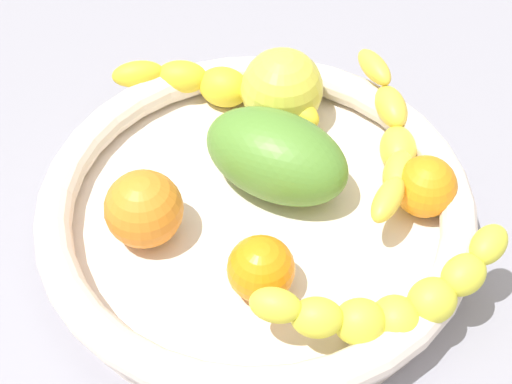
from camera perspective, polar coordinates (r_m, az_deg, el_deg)
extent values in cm
cube|color=gray|center=(68.89, 0.00, -3.77)|extent=(120.00, 120.00, 3.00)
cylinder|color=silver|center=(66.74, 0.00, -2.36)|extent=(34.30, 34.30, 2.44)
torus|color=silver|center=(64.61, 0.00, -0.85)|extent=(36.44, 36.44, 3.05)
ellipsoid|color=yellow|center=(55.17, 1.44, -8.30)|extent=(4.51, 4.48, 2.53)
ellipsoid|color=yellow|center=(55.81, 4.48, -9.16)|extent=(4.64, 4.84, 2.98)
ellipsoid|color=yellow|center=(56.91, 7.45, -9.48)|extent=(4.70, 4.89, 3.44)
ellipsoid|color=yellow|center=(58.42, 10.16, -9.30)|extent=(4.66, 4.61, 3.89)
ellipsoid|color=yellow|center=(58.86, 12.77, -7.77)|extent=(3.58, 3.95, 3.44)
ellipsoid|color=yellow|center=(59.65, 14.97, -5.88)|extent=(3.53, 4.24, 2.98)
ellipsoid|color=yellow|center=(60.73, 16.68, -3.71)|extent=(3.67, 4.45, 2.53)
ellipsoid|color=yellow|center=(70.26, 3.06, 6.01)|extent=(5.28, 3.37, 2.47)
ellipsoid|color=yellow|center=(72.48, 0.50, 7.11)|extent=(5.77, 4.95, 3.14)
ellipsoid|color=yellow|center=(74.23, -2.37, 7.70)|extent=(6.20, 6.06, 3.80)
ellipsoid|color=yellow|center=(74.72, -5.46, 8.39)|extent=(5.40, 5.81, 3.14)
ellipsoid|color=yellow|center=(74.67, -8.64, 8.55)|extent=(4.06, 5.46, 2.47)
ellipsoid|color=yellow|center=(62.31, 9.64, -0.55)|extent=(4.34, 5.36, 2.10)
ellipsoid|color=yellow|center=(66.02, 10.42, 1.30)|extent=(5.36, 5.44, 2.66)
ellipsoid|color=yellow|center=(69.80, 10.37, 3.09)|extent=(5.94, 5.44, 3.23)
ellipsoid|color=yellow|center=(71.75, 9.86, 6.18)|extent=(5.60, 4.23, 2.66)
ellipsoid|color=yellow|center=(73.63, 8.67, 9.03)|extent=(5.21, 2.72, 2.10)
sphere|color=orange|center=(59.25, 0.36, -5.65)|extent=(5.24, 5.24, 5.24)
sphere|color=orange|center=(65.89, 12.31, 0.39)|extent=(5.23, 5.23, 5.23)
sphere|color=orange|center=(62.72, -8.22, -1.24)|extent=(6.39, 6.39, 6.39)
ellipsoid|color=#558A31|center=(65.38, 1.49, 2.66)|extent=(15.15, 13.23, 7.24)
sphere|color=#D7D145|center=(71.23, 1.92, 7.56)|extent=(7.50, 7.50, 7.50)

